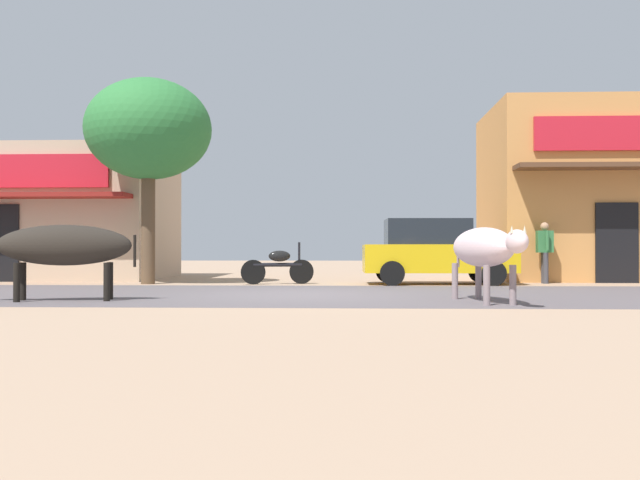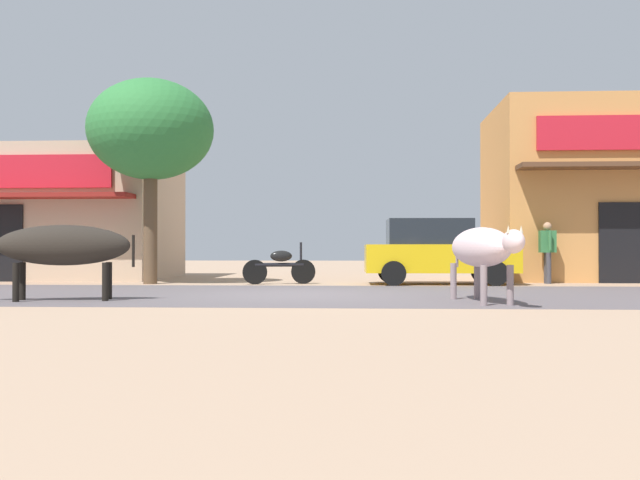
{
  "view_description": "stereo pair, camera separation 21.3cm",
  "coord_description": "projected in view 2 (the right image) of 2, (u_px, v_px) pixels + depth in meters",
  "views": [
    {
      "loc": [
        1.07,
        -14.38,
        0.9
      ],
      "look_at": [
        0.37,
        1.05,
        1.08
      ],
      "focal_mm": 41.26,
      "sensor_mm": 36.0,
      "label": 1
    },
    {
      "loc": [
        1.28,
        -14.37,
        0.9
      ],
      "look_at": [
        0.37,
        1.05,
        1.08
      ],
      "focal_mm": 41.26,
      "sensor_mm": 36.0,
      "label": 2
    }
  ],
  "objects": [
    {
      "name": "ground",
      "position": [
        298.0,
        294.0,
        14.41
      ],
      "size": [
        80.0,
        80.0,
        0.0
      ],
      "primitive_type": "plane",
      "color": "tan"
    },
    {
      "name": "asphalt_road",
      "position": [
        298.0,
        294.0,
        14.41
      ],
      "size": [
        72.0,
        6.67,
        0.0
      ],
      "primitive_type": "cube",
      "color": "#5D5558",
      "rests_on": "ground"
    },
    {
      "name": "storefront_left_cafe",
      "position": [
        34.0,
        215.0,
        22.42
      ],
      "size": [
        8.2,
        5.74,
        3.84
      ],
      "color": "tan",
      "rests_on": "ground"
    },
    {
      "name": "storefront_right_club",
      "position": [
        612.0,
        193.0,
        21.42
      ],
      "size": [
        6.84,
        5.74,
        5.01
      ],
      "color": "#CE8B49",
      "rests_on": "ground"
    },
    {
      "name": "roadside_tree",
      "position": [
        151.0,
        131.0,
        18.71
      ],
      "size": [
        3.2,
        3.2,
        5.22
      ],
      "color": "brown",
      "rests_on": "ground"
    },
    {
      "name": "parked_hatchback_car",
      "position": [
        437.0,
        251.0,
        18.5
      ],
      "size": [
        3.8,
        1.9,
        1.64
      ],
      "color": "gold",
      "rests_on": "ground"
    },
    {
      "name": "parked_motorcycle",
      "position": [
        280.0,
        265.0,
        18.54
      ],
      "size": [
        1.8,
        0.63,
        1.06
      ],
      "color": "black",
      "rests_on": "ground"
    },
    {
      "name": "cow_near_brown",
      "position": [
        59.0,
        246.0,
        12.66
      ],
      "size": [
        2.82,
        1.04,
        1.31
      ],
      "color": "#2A241F",
      "rests_on": "ground"
    },
    {
      "name": "cow_far_dark",
      "position": [
        482.0,
        248.0,
        12.22
      ],
      "size": [
        1.06,
        2.87,
        1.25
      ],
      "color": "silver",
      "rests_on": "ground"
    },
    {
      "name": "pedestrian_by_shop",
      "position": [
        547.0,
        248.0,
        18.8
      ],
      "size": [
        0.4,
        0.61,
        1.58
      ],
      "color": "#3F3F47",
      "rests_on": "ground"
    }
  ]
}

